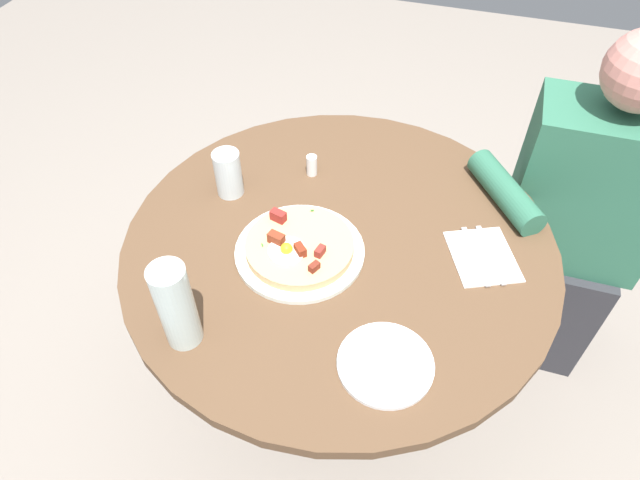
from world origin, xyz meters
TOP-DOWN VIEW (x-y plane):
  - ground_plane at (0.00, 0.00)m, footprint 6.00×6.00m
  - dining_table at (0.00, 0.00)m, footprint 1.03×1.03m
  - person_seated at (-0.58, -0.41)m, footprint 0.52×0.43m
  - pizza_plate at (0.08, 0.07)m, footprint 0.30×0.30m
  - breakfast_pizza at (0.08, 0.07)m, footprint 0.25×0.25m
  - bread_plate at (-0.18, 0.30)m, footprint 0.19×0.19m
  - napkin at (-0.33, -0.04)m, footprint 0.20×0.21m
  - fork at (-0.31, -0.04)m, footprint 0.09×0.17m
  - knife at (-0.35, -0.05)m, footprint 0.09×0.17m
  - water_glass at (0.31, -0.08)m, footprint 0.07×0.07m
  - water_bottle at (0.23, 0.35)m, footprint 0.07×0.07m
  - salt_shaker at (0.14, -0.21)m, footprint 0.03×0.03m

SIDE VIEW (x-z plane):
  - ground_plane at x=0.00m, z-range 0.00..0.00m
  - person_seated at x=-0.58m, z-range -0.06..1.07m
  - dining_table at x=0.00m, z-range 0.19..0.92m
  - napkin at x=-0.33m, z-range 0.73..0.73m
  - bread_plate at x=-0.18m, z-range 0.73..0.74m
  - pizza_plate at x=0.08m, z-range 0.73..0.74m
  - fork at x=-0.31m, z-range 0.73..0.74m
  - knife at x=-0.35m, z-range 0.73..0.74m
  - breakfast_pizza at x=0.08m, z-range 0.73..0.78m
  - salt_shaker at x=0.14m, z-range 0.73..0.78m
  - water_glass at x=0.31m, z-range 0.73..0.85m
  - water_bottle at x=0.23m, z-range 0.73..0.93m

